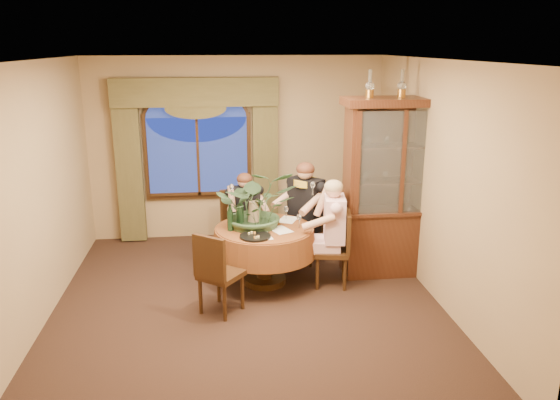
{
  "coord_description": "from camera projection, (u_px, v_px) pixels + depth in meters",
  "views": [
    {
      "loc": [
        -0.31,
        -5.86,
        2.96
      ],
      "look_at": [
        0.45,
        0.59,
        1.1
      ],
      "focal_mm": 35.0,
      "sensor_mm": 36.0,
      "label": 1
    }
  ],
  "objects": [
    {
      "name": "oil_lamp_left",
      "position": [
        370.0,
        84.0,
        6.65
      ],
      "size": [
        0.11,
        0.11,
        0.34
      ],
      "primitive_type": null,
      "color": "#A5722D",
      "rests_on": "china_cabinet"
    },
    {
      "name": "person_back",
      "position": [
        245.0,
        216.0,
        7.66
      ],
      "size": [
        0.53,
        0.5,
        1.26
      ],
      "primitive_type": null,
      "rotation": [
        0.0,
        0.0,
        -2.92
      ],
      "color": "black",
      "rests_on": "floor"
    },
    {
      "name": "wine_bottle_1",
      "position": [
        230.0,
        218.0,
        6.67
      ],
      "size": [
        0.07,
        0.07,
        0.33
      ],
      "primitive_type": "cylinder",
      "color": "black",
      "rests_on": "dining_table"
    },
    {
      "name": "oil_lamp_right",
      "position": [
        434.0,
        83.0,
        6.74
      ],
      "size": [
        0.11,
        0.11,
        0.34
      ],
      "primitive_type": null,
      "color": "#A5722D",
      "rests_on": "china_cabinet"
    },
    {
      "name": "tasting_paper_1",
      "position": [
        288.0,
        220.0,
        7.11
      ],
      "size": [
        0.32,
        0.36,
        0.0
      ],
      "primitive_type": "cube",
      "rotation": [
        0.0,
        0.0,
        -0.44
      ],
      "color": "white",
      "rests_on": "dining_table"
    },
    {
      "name": "wine_bottle_3",
      "position": [
        230.0,
        214.0,
        6.82
      ],
      "size": [
        0.07,
        0.07,
        0.33
      ],
      "primitive_type": "cylinder",
      "color": "tan",
      "rests_on": "dining_table"
    },
    {
      "name": "tasting_paper_2",
      "position": [
        262.0,
        236.0,
        6.51
      ],
      "size": [
        0.26,
        0.33,
        0.0
      ],
      "primitive_type": "cube",
      "rotation": [
        0.0,
        0.0,
        0.16
      ],
      "color": "white",
      "rests_on": "dining_table"
    },
    {
      "name": "swag_valance",
      "position": [
        195.0,
        92.0,
        7.99
      ],
      "size": [
        2.45,
        0.16,
        0.42
      ],
      "primitive_type": null,
      "color": "#494424",
      "rests_on": "wall_back"
    },
    {
      "name": "tasting_paper_0",
      "position": [
        281.0,
        230.0,
        6.72
      ],
      "size": [
        0.32,
        0.36,
        0.0
      ],
      "primitive_type": "cube",
      "rotation": [
        0.0,
        0.0,
        0.43
      ],
      "color": "white",
      "rests_on": "dining_table"
    },
    {
      "name": "wine_bottle_0",
      "position": [
        239.0,
        216.0,
        6.75
      ],
      "size": [
        0.07,
        0.07,
        0.33
      ],
      "primitive_type": "cylinder",
      "color": "black",
      "rests_on": "dining_table"
    },
    {
      "name": "ceiling",
      "position": [
        244.0,
        60.0,
        5.67
      ],
      "size": [
        5.0,
        5.0,
        0.0
      ],
      "primitive_type": "plane",
      "rotation": [
        3.14,
        0.0,
        0.0
      ],
      "color": "white",
      "rests_on": "wall_back"
    },
    {
      "name": "window",
      "position": [
        198.0,
        157.0,
        8.34
      ],
      "size": [
        1.62,
        0.1,
        1.32
      ],
      "primitive_type": null,
      "color": "navy",
      "rests_on": "wall_back"
    },
    {
      "name": "person_scarf",
      "position": [
        306.0,
        213.0,
        7.48
      ],
      "size": [
        0.7,
        0.7,
        1.45
      ],
      "primitive_type": null,
      "rotation": [
        0.0,
        0.0,
        -3.95
      ],
      "color": "black",
      "rests_on": "floor"
    },
    {
      "name": "wine_glass_person_pink",
      "position": [
        299.0,
        221.0,
        6.8
      ],
      "size": [
        0.07,
        0.07,
        0.18
      ],
      "primitive_type": null,
      "color": "silver",
      "rests_on": "dining_table"
    },
    {
      "name": "chair_back_right",
      "position": [
        308.0,
        228.0,
        7.63
      ],
      "size": [
        0.59,
        0.59,
        0.96
      ],
      "primitive_type": "cube",
      "rotation": [
        0.0,
        0.0,
        -3.93
      ],
      "color": "black",
      "rests_on": "floor"
    },
    {
      "name": "person_pink",
      "position": [
        334.0,
        233.0,
        6.83
      ],
      "size": [
        0.51,
        0.55,
        1.37
      ],
      "primitive_type": null,
      "rotation": [
        0.0,
        0.0,
        1.43
      ],
      "color": "beige",
      "rests_on": "floor"
    },
    {
      "name": "chair_right",
      "position": [
        331.0,
        249.0,
        6.85
      ],
      "size": [
        0.49,
        0.49,
        0.96
      ],
      "primitive_type": "cube",
      "rotation": [
        0.0,
        0.0,
        1.38
      ],
      "color": "black",
      "rests_on": "floor"
    },
    {
      "name": "wall_right",
      "position": [
        440.0,
        184.0,
        6.31
      ],
      "size": [
        0.0,
        5.0,
        5.0
      ],
      "primitive_type": "plane",
      "rotation": [
        1.57,
        0.0,
        -1.57
      ],
      "color": "#9C825B",
      "rests_on": "ground"
    },
    {
      "name": "floor",
      "position": [
        248.0,
        304.0,
        6.44
      ],
      "size": [
        5.0,
        5.0,
        0.0
      ],
      "primitive_type": "plane",
      "color": "black",
      "rests_on": "ground"
    },
    {
      "name": "arched_transom",
      "position": [
        196.0,
        105.0,
        8.12
      ],
      "size": [
        1.6,
        0.06,
        0.44
      ],
      "primitive_type": null,
      "color": "navy",
      "rests_on": "wall_back"
    },
    {
      "name": "china_cabinet",
      "position": [
        396.0,
        188.0,
        7.06
      ],
      "size": [
        1.43,
        0.57,
        2.33
      ],
      "primitive_type": "cube",
      "color": "#35170B",
      "rests_on": "floor"
    },
    {
      "name": "dining_table",
      "position": [
        264.0,
        255.0,
        6.93
      ],
      "size": [
        1.6,
        1.6,
        0.75
      ],
      "primitive_type": "cylinder",
      "rotation": [
        0.0,
        0.0,
        -0.24
      ],
      "color": "maroon",
      "rests_on": "floor"
    },
    {
      "name": "drapery_left",
      "position": [
        129.0,
        167.0,
        8.21
      ],
      "size": [
        0.38,
        0.14,
        2.32
      ],
      "primitive_type": "cube",
      "color": "#494424",
      "rests_on": "floor"
    },
    {
      "name": "centerpiece_plant",
      "position": [
        257.0,
        176.0,
        6.73
      ],
      "size": [
        1.01,
        1.12,
        0.88
      ],
      "primitive_type": "imported",
      "color": "#325031",
      "rests_on": "dining_table"
    },
    {
      "name": "wine_glass_person_scarf",
      "position": [
        286.0,
        212.0,
        7.13
      ],
      "size": [
        0.07,
        0.07,
        0.18
      ],
      "primitive_type": null,
      "color": "silver",
      "rests_on": "dining_table"
    },
    {
      "name": "chair_back",
      "position": [
        239.0,
        225.0,
        7.75
      ],
      "size": [
        0.52,
        0.52,
        0.96
      ],
      "primitive_type": "cube",
      "rotation": [
        0.0,
        0.0,
        -2.85
      ],
      "color": "black",
      "rests_on": "floor"
    },
    {
      "name": "wine_glass_person_back",
      "position": [
        254.0,
        211.0,
        7.2
      ],
      "size": [
        0.07,
        0.07,
        0.18
      ],
      "primitive_type": null,
      "color": "silver",
      "rests_on": "dining_table"
    },
    {
      "name": "oil_lamp_center",
      "position": [
        402.0,
        83.0,
        6.69
      ],
      "size": [
        0.11,
        0.11,
        0.34
      ],
      "primitive_type": null,
      "color": "#A5722D",
      "rests_on": "china_cabinet"
    },
    {
      "name": "drapery_right",
      "position": [
        265.0,
        163.0,
        8.44
      ],
      "size": [
        0.38,
        0.14,
        2.32
      ],
      "primitive_type": "cube",
      "color": "#494424",
      "rests_on": "floor"
    },
    {
      "name": "wine_bottle_2",
      "position": [
        241.0,
        212.0,
        6.88
      ],
      "size": [
        0.07,
        0.07,
        0.33
      ],
      "primitive_type": "cylinder",
      "color": "black",
      "rests_on": "dining_table"
    },
    {
      "name": "cheese_platter",
      "position": [
        255.0,
        236.0,
        6.48
      ],
      "size": [
        0.37,
        0.37,
        0.02
      ],
      "primitive_type": "cylinder",
      "color": "black",
      "rests_on": "dining_table"
    },
    {
      "name": "chair_front_left",
      "position": [
        221.0,
        272.0,
        6.15
      ],
      "size": [
        0.59,
        0.59,
        0.96
      ],
      "primitive_type": "cube",
      "rotation": [
        0.0,
        0.0,
        -0.66
      ],
      "color": "black",
      "rests_on": "floor"
    },
    {
      "name": "olive_bowl",
      "position": [
        268.0,
        228.0,
        6.75
      ],
      "size": [
        0.14,
        0.14,
        0.05
      ],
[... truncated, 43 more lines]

